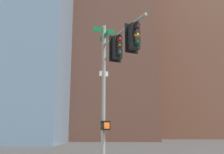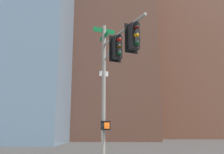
# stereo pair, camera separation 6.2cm
# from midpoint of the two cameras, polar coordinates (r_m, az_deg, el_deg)

# --- Properties ---
(signal_pole_assembly) EXTENTS (2.23, 3.67, 7.21)m
(signal_pole_assembly) POSITION_cam_midpoint_polar(r_m,az_deg,el_deg) (10.15, 0.88, 2.38)
(signal_pole_assembly) COLOR #9E998C
(signal_pole_assembly) RESTS_ON ground_plane
(building_brick_nearside) EXTENTS (20.98, 21.10, 35.76)m
(building_brick_nearside) POSITION_cam_midpoint_polar(r_m,az_deg,el_deg) (51.18, -2.57, 5.86)
(building_brick_nearside) COLOR brown
(building_brick_nearside) RESTS_ON ground_plane
(building_brick_midblock) EXTENTS (20.22, 17.22, 34.95)m
(building_brick_midblock) POSITION_cam_midpoint_polar(r_m,az_deg,el_deg) (50.39, -5.31, 5.70)
(building_brick_midblock) COLOR #845B47
(building_brick_midblock) RESTS_ON ground_plane
(building_glass_tower) EXTENTS (33.03, 32.80, 57.19)m
(building_glass_tower) POSITION_cam_midpoint_polar(r_m,az_deg,el_deg) (57.84, -24.36, 16.30)
(building_glass_tower) COLOR #7A99B2
(building_glass_tower) RESTS_ON ground_plane
(building_brick_farside) EXTENTS (23.81, 17.54, 41.48)m
(building_brick_farside) POSITION_cam_midpoint_polar(r_m,az_deg,el_deg) (61.33, 20.61, 6.42)
(building_brick_farside) COLOR brown
(building_brick_farside) RESTS_ON ground_plane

